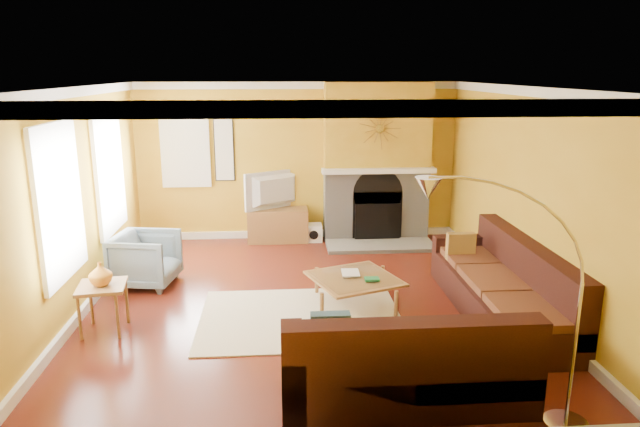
{
  "coord_description": "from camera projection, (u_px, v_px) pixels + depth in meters",
  "views": [
    {
      "loc": [
        -0.33,
        -6.79,
        2.89
      ],
      "look_at": [
        0.2,
        0.4,
        1.07
      ],
      "focal_mm": 32.0,
      "sensor_mm": 36.0,
      "label": 1
    }
  ],
  "objects": [
    {
      "name": "ceiling",
      "position": [
        305.0,
        86.0,
        6.63
      ],
      "size": [
        5.5,
        6.0,
        0.02
      ],
      "primitive_type": "cube",
      "color": "white",
      "rests_on": "ground"
    },
    {
      "name": "armchair",
      "position": [
        146.0,
        259.0,
        7.81
      ],
      "size": [
        0.93,
        0.92,
        0.74
      ],
      "primitive_type": "imported",
      "rotation": [
        0.0,
        0.0,
        1.4
      ],
      "color": "slate",
      "rests_on": "floor"
    },
    {
      "name": "window_left_far",
      "position": [
        58.0,
        203.0,
        6.16
      ],
      "size": [
        0.06,
        1.22,
        1.72
      ],
      "primitive_type": "cube",
      "color": "white",
      "rests_on": "wall_left"
    },
    {
      "name": "wall_back",
      "position": [
        298.0,
        161.0,
        9.88
      ],
      "size": [
        5.5,
        0.02,
        2.7
      ],
      "primitive_type": "cube",
      "color": "gold",
      "rests_on": "ground"
    },
    {
      "name": "crown_molding",
      "position": [
        306.0,
        92.0,
        6.65
      ],
      "size": [
        5.5,
        6.0,
        0.12
      ],
      "primitive_type": null,
      "color": "white",
      "rests_on": "ceiling"
    },
    {
      "name": "window_left_near",
      "position": [
        108.0,
        172.0,
        7.99
      ],
      "size": [
        0.06,
        1.22,
        1.72
      ],
      "primitive_type": "cube",
      "color": "white",
      "rests_on": "wall_left"
    },
    {
      "name": "wall_front",
      "position": [
        327.0,
        293.0,
        4.06
      ],
      "size": [
        5.5,
        0.02,
        2.7
      ],
      "primitive_type": "cube",
      "color": "gold",
      "rests_on": "ground"
    },
    {
      "name": "fireplace",
      "position": [
        377.0,
        162.0,
        9.77
      ],
      "size": [
        1.8,
        0.4,
        2.7
      ],
      "primitive_type": null,
      "color": "gray",
      "rests_on": "floor"
    },
    {
      "name": "wall_right",
      "position": [
        525.0,
        196.0,
        7.16
      ],
      "size": [
        0.02,
        6.0,
        2.7
      ],
      "primitive_type": "cube",
      "color": "gold",
      "rests_on": "ground"
    },
    {
      "name": "coffee_table",
      "position": [
        354.0,
        291.0,
        7.15
      ],
      "size": [
        1.26,
        1.26,
        0.39
      ],
      "primitive_type": null,
      "rotation": [
        0.0,
        0.0,
        0.36
      ],
      "color": "white",
      "rests_on": "floor"
    },
    {
      "name": "sectional_sofa",
      "position": [
        418.0,
        294.0,
        6.39
      ],
      "size": [
        3.09,
        3.58,
        0.9
      ],
      "primitive_type": null,
      "color": "#351511",
      "rests_on": "floor"
    },
    {
      "name": "tv",
      "position": [
        277.0,
        191.0,
        9.72
      ],
      "size": [
        1.03,
        0.72,
        0.65
      ],
      "primitive_type": "imported",
      "rotation": [
        0.0,
        0.0,
        3.7
      ],
      "color": "black",
      "rests_on": "media_console"
    },
    {
      "name": "vase",
      "position": [
        100.0,
        274.0,
        6.33
      ],
      "size": [
        0.33,
        0.33,
        0.27
      ],
      "primitive_type": "imported",
      "rotation": [
        0.0,
        0.0,
        -0.36
      ],
      "color": "orange",
      "rests_on": "side_table"
    },
    {
      "name": "floor",
      "position": [
        307.0,
        303.0,
        7.3
      ],
      "size": [
        5.5,
        6.0,
        0.02
      ],
      "primitive_type": "cube",
      "color": "maroon",
      "rests_on": "ground"
    },
    {
      "name": "media_console",
      "position": [
        278.0,
        225.0,
        9.87
      ],
      "size": [
        1.03,
        0.47,
        0.57
      ],
      "primitive_type": "cube",
      "color": "olive",
      "rests_on": "floor"
    },
    {
      "name": "hearth",
      "position": [
        380.0,
        245.0,
        9.56
      ],
      "size": [
        1.8,
        0.7,
        0.06
      ],
      "primitive_type": "cube",
      "color": "gray",
      "rests_on": "floor"
    },
    {
      "name": "subwoofer",
      "position": [
        313.0,
        233.0,
        9.9
      ],
      "size": [
        0.29,
        0.29,
        0.29
      ],
      "primitive_type": "cube",
      "color": "white",
      "rests_on": "floor"
    },
    {
      "name": "book",
      "position": [
        342.0,
        273.0,
        7.18
      ],
      "size": [
        0.23,
        0.3,
        0.03
      ],
      "primitive_type": "imported",
      "rotation": [
        0.0,
        0.0,
        -0.03
      ],
      "color": "white",
      "rests_on": "coffee_table"
    },
    {
      "name": "mantel",
      "position": [
        379.0,
        171.0,
        9.56
      ],
      "size": [
        1.92,
        0.22,
        0.08
      ],
      "primitive_type": "cube",
      "color": "white",
      "rests_on": "fireplace"
    },
    {
      "name": "arc_lamp",
      "position": [
        508.0,
        311.0,
        4.44
      ],
      "size": [
        1.35,
        0.36,
        2.13
      ],
      "primitive_type": null,
      "color": "silver",
      "rests_on": "floor"
    },
    {
      "name": "wall_art",
      "position": [
        224.0,
        148.0,
        9.69
      ],
      "size": [
        0.34,
        0.04,
        1.14
      ],
      "primitive_type": "cube",
      "color": "white",
      "rests_on": "wall_back"
    },
    {
      "name": "baseboard",
      "position": [
        307.0,
        298.0,
        7.28
      ],
      "size": [
        5.5,
        6.0,
        0.12
      ],
      "primitive_type": null,
      "color": "white",
      "rests_on": "floor"
    },
    {
      "name": "rug",
      "position": [
        301.0,
        318.0,
        6.83
      ],
      "size": [
        2.4,
        1.8,
        0.02
      ],
      "primitive_type": "cube",
      "color": "beige",
      "rests_on": "floor"
    },
    {
      "name": "side_table",
      "position": [
        104.0,
        308.0,
        6.43
      ],
      "size": [
        0.57,
        0.57,
        0.56
      ],
      "primitive_type": null,
      "rotation": [
        0.0,
        0.0,
        0.13
      ],
      "color": "olive",
      "rests_on": "floor"
    },
    {
      "name": "wall_left",
      "position": [
        75.0,
        203.0,
        6.77
      ],
      "size": [
        0.02,
        6.0,
        2.7
      ],
      "primitive_type": "cube",
      "color": "gold",
      "rests_on": "ground"
    },
    {
      "name": "sunburst",
      "position": [
        380.0,
        129.0,
        9.4
      ],
      "size": [
        0.7,
        0.04,
        0.7
      ],
      "primitive_type": null,
      "color": "olive",
      "rests_on": "fireplace"
    },
    {
      "name": "window_back",
      "position": [
        185.0,
        151.0,
        9.65
      ],
      "size": [
        0.82,
        0.06,
        1.22
      ],
      "primitive_type": "cube",
      "color": "white",
      "rests_on": "wall_back"
    }
  ]
}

